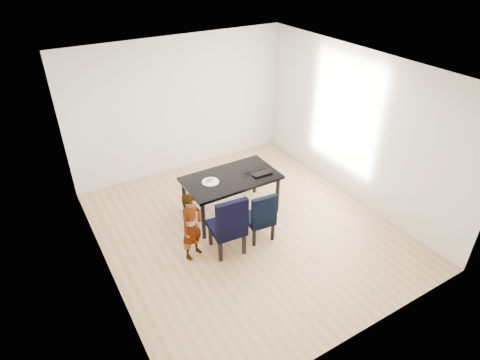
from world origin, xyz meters
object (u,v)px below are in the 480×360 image
child (192,226)px  plate (210,182)px  laptop (261,172)px  dining_table (231,195)px  chair_right (259,215)px  chair_left (227,223)px

child → plate: size_ratio=3.95×
plate → laptop: size_ratio=0.78×
laptop → child: bearing=20.1°
dining_table → child: size_ratio=1.44×
plate → dining_table: bearing=-4.6°
plate → laptop: bearing=-10.9°
chair_right → child: 1.11m
chair_right → plate: size_ratio=3.13×
chair_left → plate: size_ratio=3.68×
chair_left → laptop: bearing=37.6°
child → laptop: size_ratio=3.08×
chair_left → dining_table: bearing=61.9°
laptop → dining_table: bearing=-13.4°
dining_table → chair_right: size_ratio=1.82×
child → chair_right: bearing=-30.7°
chair_left → laptop: size_ratio=2.86×
plate → chair_right: bearing=-61.8°
child → laptop: (1.55, 0.51, 0.21)m
chair_right → laptop: bearing=60.5°
dining_table → chair_right: (0.06, -0.78, 0.06)m
chair_left → chair_right: bearing=6.7°
plate → child: bearing=-134.4°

